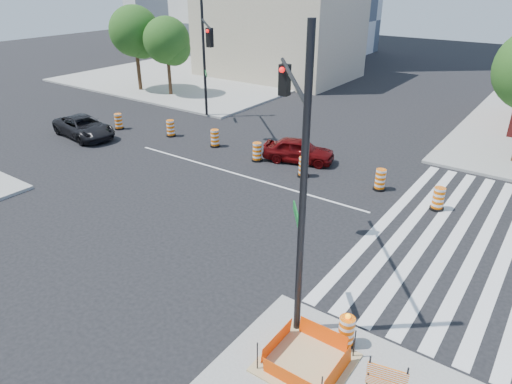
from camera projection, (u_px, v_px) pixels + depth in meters
ground at (240, 175)px, 23.16m from camera, size 120.00×120.00×0.00m
sidewalk_nw at (206, 75)px, 45.75m from camera, size 22.00×22.00×0.15m
crosswalk_east at (468, 241)px, 17.43m from camera, size 6.75×13.50×0.01m
lane_centerline at (240, 175)px, 23.15m from camera, size 14.00×0.12×0.01m
excavation_pit at (306, 361)px, 11.75m from camera, size 2.20×2.20×0.90m
beige_midrise at (279, 23)px, 43.42m from camera, size 14.00×10.00×10.00m
red_coupe at (299, 150)px, 24.53m from camera, size 4.10×2.59×1.30m
dark_suv at (84, 127)px, 28.27m from camera, size 4.92×2.76×1.30m
signal_pole_se at (296, 144)px, 12.37m from camera, size 3.93×5.04×8.27m
signal_pole_nw at (205, 47)px, 28.83m from camera, size 4.57×4.45×8.25m
pit_drum at (346, 332)px, 12.18m from camera, size 0.54×0.54×1.05m
barricade at (387, 378)px, 10.58m from camera, size 0.93×0.25×1.11m
tree_north_a at (135, 34)px, 37.62m from camera, size 4.13×4.13×7.02m
tree_north_b at (167, 43)px, 36.34m from camera, size 3.70×3.70×6.29m
median_drum_0 at (119, 122)px, 29.79m from camera, size 0.60×0.60×1.02m
median_drum_1 at (171, 129)px, 28.47m from camera, size 0.60×0.60×1.02m
median_drum_2 at (215, 139)px, 26.76m from camera, size 0.60×0.60×1.02m
median_drum_3 at (257, 152)px, 24.71m from camera, size 0.60×0.60×1.02m
median_drum_4 at (303, 167)px, 22.79m from camera, size 0.60×0.60×1.18m
median_drum_5 at (380, 180)px, 21.39m from camera, size 0.60×0.60×1.02m
median_drum_6 at (438, 199)px, 19.58m from camera, size 0.60×0.60×1.02m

